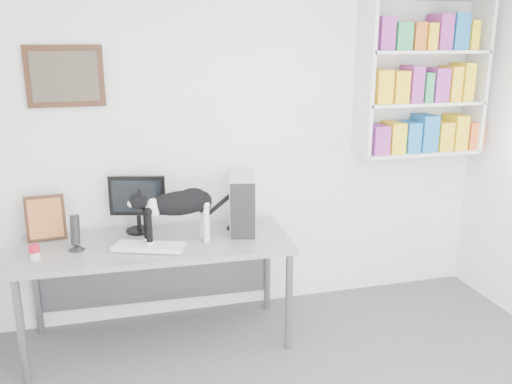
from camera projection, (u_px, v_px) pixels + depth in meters
room at (360, 229)px, 2.36m from camera, size 4.01×4.01×2.70m
bookshelf at (423, 78)px, 4.29m from camera, size 1.03×0.28×1.24m
wall_art at (65, 76)px, 3.72m from camera, size 0.52×0.04×0.42m
desk at (159, 293)px, 3.90m from camera, size 1.89×0.79×0.78m
monitor at (138, 204)px, 3.94m from camera, size 0.44×0.29×0.43m
keyboard at (149, 247)px, 3.66m from camera, size 0.51×0.34×0.04m
pc_tower at (242, 203)px, 3.98m from camera, size 0.27×0.45×0.42m
speaker at (75, 232)px, 3.61m from camera, size 0.13×0.13×0.26m
leaning_print at (45, 217)px, 3.80m from camera, size 0.28×0.13×0.33m
soup_can at (34, 252)px, 3.48m from camera, size 0.08×0.08×0.10m
cat at (179, 217)px, 3.70m from camera, size 0.66×0.26×0.40m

